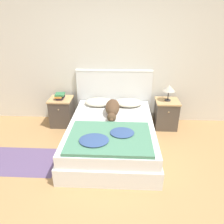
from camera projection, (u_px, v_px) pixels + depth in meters
The scene contains 13 objects.
ground_plane at pixel (98, 192), 2.78m from camera, with size 16.00×16.00×0.00m, color tan.
wall_back at pixel (108, 58), 4.16m from camera, with size 9.00×0.06×2.55m.
bed at pixel (111, 135), 3.63m from camera, with size 1.41×1.97×0.45m.
headboard at pixel (114, 95), 4.40m from camera, with size 1.49×0.06×1.07m.
nightstand_left at pixel (62, 112), 4.31m from camera, with size 0.43×0.43×0.56m.
nightstand_right at pixel (166, 114), 4.22m from camera, with size 0.43×0.43×0.56m.
pillow_left at pixel (99, 102), 4.19m from camera, with size 0.54×0.40×0.11m.
pillow_right at pixel (128, 102), 4.16m from camera, with size 0.54×0.40×0.11m.
quilt at pixel (109, 137), 3.07m from camera, with size 1.17×0.89×0.08m.
dog at pixel (112, 108), 3.78m from camera, with size 0.25×0.75×0.23m.
book_stack at pixel (60, 96), 4.16m from camera, with size 0.18×0.23×0.11m.
table_lamp at pixel (169, 89), 4.00m from camera, with size 0.23×0.23×0.30m.
rug at pixel (21, 161), 3.35m from camera, with size 1.15×0.70×0.00m.
Camera 1 is at (0.28, -2.07, 2.10)m, focal length 35.00 mm.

